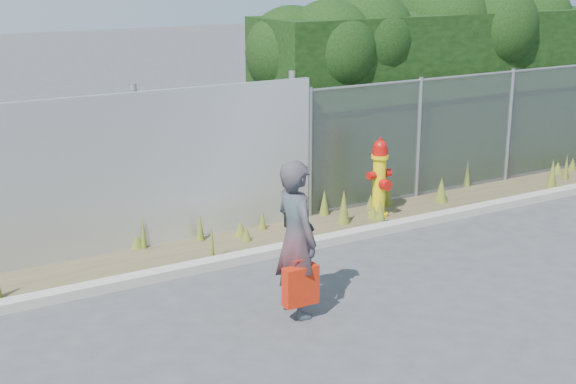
# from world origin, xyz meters

# --- Properties ---
(ground) EXTENTS (80.00, 80.00, 0.00)m
(ground) POSITION_xyz_m (0.00, 0.00, 0.00)
(ground) COLOR #3E3E40
(ground) RESTS_ON ground
(curb) EXTENTS (16.00, 0.22, 0.12)m
(curb) POSITION_xyz_m (0.00, 1.80, 0.06)
(curb) COLOR #9E9A8F
(curb) RESTS_ON ground
(weed_strip) EXTENTS (16.00, 1.34, 0.54)m
(weed_strip) POSITION_xyz_m (0.77, 2.49, 0.12)
(weed_strip) COLOR #4C402B
(weed_strip) RESTS_ON ground
(corrugated_fence) EXTENTS (8.50, 0.21, 2.30)m
(corrugated_fence) POSITION_xyz_m (-3.25, 3.01, 1.10)
(corrugated_fence) COLOR #B6B8BD
(corrugated_fence) RESTS_ON ground
(chainlink_fence) EXTENTS (6.50, 0.07, 2.05)m
(chainlink_fence) POSITION_xyz_m (4.25, 3.00, 1.03)
(chainlink_fence) COLOR gray
(chainlink_fence) RESTS_ON ground
(hedge) EXTENTS (7.52, 2.07, 3.67)m
(hedge) POSITION_xyz_m (4.40, 4.01, 2.05)
(hedge) COLOR black
(hedge) RESTS_ON ground
(fire_hydrant) EXTENTS (0.43, 0.38, 1.27)m
(fire_hydrant) POSITION_xyz_m (1.98, 2.44, 0.62)
(fire_hydrant) COLOR yellow
(fire_hydrant) RESTS_ON ground
(woman) EXTENTS (0.44, 0.66, 1.80)m
(woman) POSITION_xyz_m (-1.01, 0.04, 0.90)
(woman) COLOR #0E565C
(woman) RESTS_ON ground
(red_tote_bag) EXTENTS (0.40, 0.15, 0.53)m
(red_tote_bag) POSITION_xyz_m (-1.07, -0.17, 0.42)
(red_tote_bag) COLOR #BB280A
(black_shoulder_bag) EXTENTS (0.24, 0.10, 0.18)m
(black_shoulder_bag) POSITION_xyz_m (-0.90, 0.24, 1.06)
(black_shoulder_bag) COLOR black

